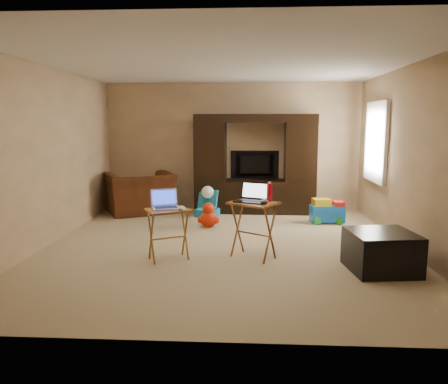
# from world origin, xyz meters

# --- Properties ---
(floor) EXTENTS (5.50, 5.50, 0.00)m
(floor) POSITION_xyz_m (0.00, 0.00, 0.00)
(floor) COLOR tan
(floor) RESTS_ON ground
(ceiling) EXTENTS (5.50, 5.50, 0.00)m
(ceiling) POSITION_xyz_m (0.00, 0.00, 2.50)
(ceiling) COLOR silver
(ceiling) RESTS_ON ground
(wall_back) EXTENTS (5.00, 0.00, 5.00)m
(wall_back) POSITION_xyz_m (0.00, 2.75, 1.25)
(wall_back) COLOR tan
(wall_back) RESTS_ON ground
(wall_front) EXTENTS (5.00, 0.00, 5.00)m
(wall_front) POSITION_xyz_m (0.00, -2.75, 1.25)
(wall_front) COLOR tan
(wall_front) RESTS_ON ground
(wall_left) EXTENTS (0.00, 5.50, 5.50)m
(wall_left) POSITION_xyz_m (-2.50, 0.00, 1.25)
(wall_left) COLOR tan
(wall_left) RESTS_ON ground
(wall_right) EXTENTS (0.00, 5.50, 5.50)m
(wall_right) POSITION_xyz_m (2.50, 0.00, 1.25)
(wall_right) COLOR tan
(wall_right) RESTS_ON ground
(window_pane) EXTENTS (0.00, 1.20, 1.20)m
(window_pane) POSITION_xyz_m (2.48, 1.55, 1.40)
(window_pane) COLOR white
(window_pane) RESTS_ON ground
(window_frame) EXTENTS (0.06, 1.14, 1.34)m
(window_frame) POSITION_xyz_m (2.46, 1.55, 1.40)
(window_frame) COLOR white
(window_frame) RESTS_ON ground
(entertainment_center) EXTENTS (2.31, 0.63, 1.88)m
(entertainment_center) POSITION_xyz_m (0.45, 2.43, 0.94)
(entertainment_center) COLOR black
(entertainment_center) RESTS_ON floor
(television) EXTENTS (0.96, 0.15, 0.55)m
(television) POSITION_xyz_m (0.45, 2.65, 0.90)
(television) COLOR black
(television) RESTS_ON entertainment_center
(recliner) EXTENTS (1.54, 1.47, 0.78)m
(recliner) POSITION_xyz_m (-1.75, 2.20, 0.39)
(recliner) COLOR #49240F
(recliner) RESTS_ON floor
(child_rocker) EXTENTS (0.49, 0.53, 0.49)m
(child_rocker) POSITION_xyz_m (-0.43, 1.96, 0.25)
(child_rocker) COLOR #19708C
(child_rocker) RESTS_ON floor
(plush_toy) EXTENTS (0.38, 0.31, 0.42)m
(plush_toy) POSITION_xyz_m (-0.33, 1.11, 0.21)
(plush_toy) COLOR red
(plush_toy) RESTS_ON floor
(push_toy) EXTENTS (0.61, 0.46, 0.43)m
(push_toy) POSITION_xyz_m (1.69, 1.56, 0.22)
(push_toy) COLOR blue
(push_toy) RESTS_ON floor
(ottoman) EXTENTS (0.80, 0.80, 0.46)m
(ottoman) POSITION_xyz_m (1.88, -0.95, 0.23)
(ottoman) COLOR black
(ottoman) RESTS_ON floor
(tray_table_left) EXTENTS (0.63, 0.59, 0.65)m
(tray_table_left) POSITION_xyz_m (-0.67, -0.67, 0.32)
(tray_table_left) COLOR #A66B28
(tray_table_left) RESTS_ON floor
(tray_table_right) EXTENTS (0.71, 0.68, 0.72)m
(tray_table_right) POSITION_xyz_m (0.39, -0.52, 0.36)
(tray_table_right) COLOR #A45D27
(tray_table_right) RESTS_ON floor
(laptop_left) EXTENTS (0.42, 0.38, 0.24)m
(laptop_left) POSITION_xyz_m (-0.70, -0.64, 0.77)
(laptop_left) COLOR silver
(laptop_left) RESTS_ON tray_table_left
(laptop_right) EXTENTS (0.47, 0.43, 0.24)m
(laptop_right) POSITION_xyz_m (0.35, -0.50, 0.84)
(laptop_right) COLOR black
(laptop_right) RESTS_ON tray_table_right
(mouse_left) EXTENTS (0.12, 0.15, 0.05)m
(mouse_left) POSITION_xyz_m (-0.48, -0.74, 0.68)
(mouse_left) COLOR white
(mouse_left) RESTS_ON tray_table_left
(mouse_right) EXTENTS (0.13, 0.17, 0.06)m
(mouse_right) POSITION_xyz_m (0.52, -0.64, 0.75)
(mouse_right) COLOR #393A3D
(mouse_right) RESTS_ON tray_table_right
(water_bottle) EXTENTS (0.07, 0.07, 0.22)m
(water_bottle) POSITION_xyz_m (0.59, -0.44, 0.84)
(water_bottle) COLOR red
(water_bottle) RESTS_ON tray_table_right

